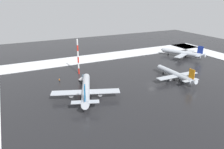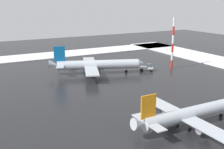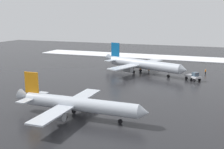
{
  "view_description": "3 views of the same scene",
  "coord_description": "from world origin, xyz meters",
  "px_view_note": "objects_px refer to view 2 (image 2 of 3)",
  "views": [
    {
      "loc": [
        55.08,
        71.85,
        36.54
      ],
      "look_at": [
        16.31,
        -6.45,
        4.81
      ],
      "focal_mm": 35.0,
      "sensor_mm": 36.0,
      "label": 1
    },
    {
      "loc": [
        -48.52,
        36.24,
        23.15
      ],
      "look_at": [
        13.41,
        2.83,
        4.21
      ],
      "focal_mm": 45.0,
      "sensor_mm": 36.0,
      "label": 2
    },
    {
      "loc": [
        -56.03,
        -22.82,
        18.35
      ],
      "look_at": [
        11.0,
        2.45,
        3.19
      ],
      "focal_mm": 45.0,
      "sensor_mm": 36.0,
      "label": 3
    }
  ],
  "objects_px": {
    "ground_crew_near_tug": "(100,69)",
    "ground_crew_mid_apron": "(137,61)",
    "airplane_parked_starboard": "(96,65)",
    "ground_crew_beside_wing": "(91,70)",
    "airplane_far_rear": "(190,113)",
    "antenna_mast": "(173,44)",
    "pushback_tug": "(147,67)"
  },
  "relations": [
    {
      "from": "ground_crew_near_tug",
      "to": "ground_crew_mid_apron",
      "type": "height_order",
      "value": "same"
    },
    {
      "from": "airplane_parked_starboard",
      "to": "ground_crew_beside_wing",
      "type": "distance_m",
      "value": 3.08
    },
    {
      "from": "ground_crew_beside_wing",
      "to": "airplane_far_rear",
      "type": "bearing_deg",
      "value": 152.27
    },
    {
      "from": "ground_crew_near_tug",
      "to": "antenna_mast",
      "type": "distance_m",
      "value": 26.21
    },
    {
      "from": "airplane_parked_starboard",
      "to": "pushback_tug",
      "type": "xyz_separation_m",
      "value": [
        -4.68,
        -16.5,
        -1.73
      ]
    },
    {
      "from": "pushback_tug",
      "to": "ground_crew_mid_apron",
      "type": "distance_m",
      "value": 10.65
    },
    {
      "from": "ground_crew_near_tug",
      "to": "ground_crew_mid_apron",
      "type": "bearing_deg",
      "value": -151.91
    },
    {
      "from": "airplane_far_rear",
      "to": "pushback_tug",
      "type": "distance_m",
      "value": 42.15
    },
    {
      "from": "pushback_tug",
      "to": "ground_crew_mid_apron",
      "type": "height_order",
      "value": "pushback_tug"
    },
    {
      "from": "pushback_tug",
      "to": "antenna_mast",
      "type": "bearing_deg",
      "value": 37.07
    },
    {
      "from": "pushback_tug",
      "to": "ground_crew_beside_wing",
      "type": "xyz_separation_m",
      "value": [
        6.73,
        17.54,
        -0.31
      ]
    },
    {
      "from": "ground_crew_mid_apron",
      "to": "pushback_tug",
      "type": "bearing_deg",
      "value": 121.88
    },
    {
      "from": "airplane_parked_starboard",
      "to": "pushback_tug",
      "type": "height_order",
      "value": "airplane_parked_starboard"
    },
    {
      "from": "airplane_far_rear",
      "to": "antenna_mast",
      "type": "bearing_deg",
      "value": 54.52
    },
    {
      "from": "antenna_mast",
      "to": "pushback_tug",
      "type": "bearing_deg",
      "value": 83.86
    },
    {
      "from": "airplane_far_rear",
      "to": "antenna_mast",
      "type": "height_order",
      "value": "antenna_mast"
    },
    {
      "from": "airplane_far_rear",
      "to": "ground_crew_near_tug",
      "type": "bearing_deg",
      "value": 86.6
    },
    {
      "from": "ground_crew_beside_wing",
      "to": "ground_crew_mid_apron",
      "type": "relative_size",
      "value": 1.0
    },
    {
      "from": "ground_crew_near_tug",
      "to": "antenna_mast",
      "type": "bearing_deg",
      "value": 178.02
    },
    {
      "from": "ground_crew_near_tug",
      "to": "airplane_far_rear",
      "type": "bearing_deg",
      "value": 100.76
    },
    {
      "from": "antenna_mast",
      "to": "airplane_far_rear",
      "type": "bearing_deg",
      "value": 144.27
    },
    {
      "from": "airplane_far_rear",
      "to": "ground_crew_beside_wing",
      "type": "xyz_separation_m",
      "value": [
        45.13,
        0.2,
        -1.6
      ]
    },
    {
      "from": "airplane_far_rear",
      "to": "pushback_tug",
      "type": "xyz_separation_m",
      "value": [
        38.39,
        -17.34,
        -1.29
      ]
    },
    {
      "from": "ground_crew_beside_wing",
      "to": "ground_crew_near_tug",
      "type": "relative_size",
      "value": 1.0
    },
    {
      "from": "ground_crew_beside_wing",
      "to": "ground_crew_mid_apron",
      "type": "distance_m",
      "value": 20.67
    },
    {
      "from": "airplane_far_rear",
      "to": "ground_crew_mid_apron",
      "type": "height_order",
      "value": "airplane_far_rear"
    },
    {
      "from": "airplane_far_rear",
      "to": "antenna_mast",
      "type": "distance_m",
      "value": 46.43
    },
    {
      "from": "airplane_parked_starboard",
      "to": "ground_crew_beside_wing",
      "type": "xyz_separation_m",
      "value": [
        2.05,
        1.04,
        -2.04
      ]
    },
    {
      "from": "ground_crew_near_tug",
      "to": "ground_crew_mid_apron",
      "type": "xyz_separation_m",
      "value": [
        4.22,
        -17.33,
        0.0
      ]
    },
    {
      "from": "pushback_tug",
      "to": "ground_crew_mid_apron",
      "type": "bearing_deg",
      "value": 117.84
    },
    {
      "from": "ground_crew_mid_apron",
      "to": "antenna_mast",
      "type": "relative_size",
      "value": 0.1
    },
    {
      "from": "pushback_tug",
      "to": "antenna_mast",
      "type": "xyz_separation_m",
      "value": [
        -1.03,
        -9.54,
        7.36
      ]
    }
  ]
}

